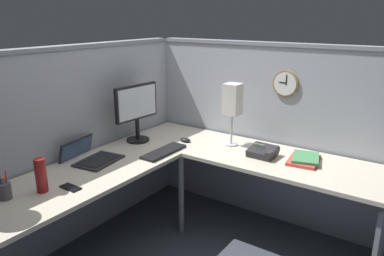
{
  "coord_description": "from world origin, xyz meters",
  "views": [
    {
      "loc": [
        -2.14,
        -1.53,
        1.8
      ],
      "look_at": [
        0.17,
        0.06,
        0.95
      ],
      "focal_mm": 35.05,
      "sensor_mm": 36.0,
      "label": 1
    }
  ],
  "objects": [
    {
      "name": "computer_mouse",
      "position": [
        0.39,
        0.28,
        0.75
      ],
      "size": [
        0.06,
        0.1,
        0.03
      ],
      "primitive_type": "ellipsoid",
      "color": "black",
      "rests_on": "desk"
    },
    {
      "name": "keyboard",
      "position": [
        0.07,
        0.26,
        0.74
      ],
      "size": [
        0.43,
        0.14,
        0.02
      ],
      "primitive_type": "cube",
      "rotation": [
        0.0,
        0.0,
        0.0
      ],
      "color": "black",
      "rests_on": "desk"
    },
    {
      "name": "cell_phone",
      "position": [
        -0.78,
        0.35,
        0.73
      ],
      "size": [
        0.07,
        0.14,
        0.01
      ],
      "primitive_type": "cube",
      "rotation": [
        0.0,
        0.0,
        0.0
      ],
      "color": "black",
      "rests_on": "desk"
    },
    {
      "name": "monitor",
      "position": [
        0.18,
        0.64,
        1.02
      ],
      "size": [
        0.46,
        0.2,
        0.5
      ],
      "color": "black",
      "rests_on": "desk"
    },
    {
      "name": "cubicle_wall_right",
      "position": [
        0.87,
        -0.27,
        0.79
      ],
      "size": [
        0.12,
        2.37,
        1.58
      ],
      "color": "#999EA8",
      "rests_on": "ground"
    },
    {
      "name": "office_phone",
      "position": [
        0.45,
        -0.43,
        0.77
      ],
      "size": [
        0.2,
        0.21,
        0.11
      ],
      "color": "#232326",
      "rests_on": "desk"
    },
    {
      "name": "desk_lamp_paper",
      "position": [
        0.55,
        -0.09,
        1.11
      ],
      "size": [
        0.13,
        0.13,
        0.53
      ],
      "color": "#B7BABF",
      "rests_on": "desk"
    },
    {
      "name": "thermos_flask",
      "position": [
        -0.9,
        0.46,
        0.84
      ],
      "size": [
        0.07,
        0.07,
        0.22
      ],
      "primitive_type": "cylinder",
      "color": "maroon",
      "rests_on": "desk"
    },
    {
      "name": "book_stack",
      "position": [
        0.52,
        -0.74,
        0.75
      ],
      "size": [
        0.32,
        0.26,
        0.04
      ],
      "color": "#BF3F38",
      "rests_on": "desk"
    },
    {
      "name": "desk",
      "position": [
        -0.15,
        -0.05,
        0.63
      ],
      "size": [
        2.35,
        2.15,
        0.73
      ],
      "color": "beige",
      "rests_on": "ground"
    },
    {
      "name": "wall_clock",
      "position": [
        0.82,
        -0.44,
        1.25
      ],
      "size": [
        0.04,
        0.22,
        0.22
      ],
      "color": "olive"
    },
    {
      "name": "pen_cup",
      "position": [
        -1.09,
        0.56,
        0.78
      ],
      "size": [
        0.08,
        0.08,
        0.18
      ],
      "color": "#4C4C51",
      "rests_on": "desk"
    },
    {
      "name": "laptop",
      "position": [
        -0.37,
        0.64,
        0.75
      ],
      "size": [
        0.39,
        0.43,
        0.22
      ],
      "color": "#232326",
      "rests_on": "desk"
    },
    {
      "name": "cubicle_wall_back",
      "position": [
        -0.36,
        0.87,
        0.79
      ],
      "size": [
        2.57,
        0.12,
        1.58
      ],
      "color": "#999EA8",
      "rests_on": "ground"
    },
    {
      "name": "ground_plane",
      "position": [
        0.0,
        0.0,
        0.0
      ],
      "size": [
        6.8,
        6.8,
        0.0
      ],
      "primitive_type": "plane",
      "color": "#383D47"
    }
  ]
}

